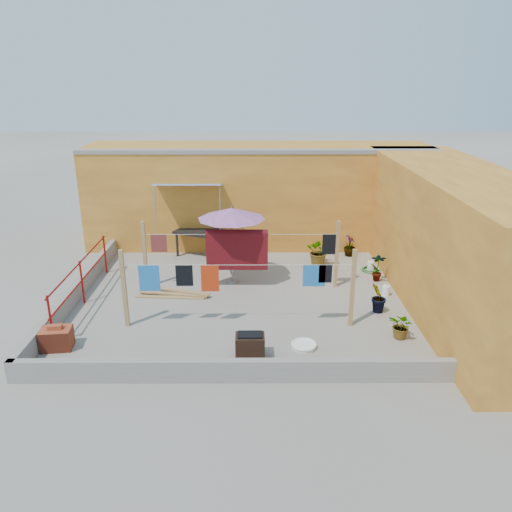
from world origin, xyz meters
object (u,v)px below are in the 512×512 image
at_px(water_jug_a, 386,291).
at_px(water_jug_b, 371,266).
at_px(white_basin, 304,345).
at_px(brick_stack, 57,338).
at_px(green_hose, 370,270).
at_px(patio_umbrella, 231,214).
at_px(plant_back_a, 319,251).
at_px(outdoor_table, 204,234).
at_px(brazier, 250,346).

distance_m(water_jug_a, water_jug_b, 1.74).
distance_m(white_basin, water_jug_b, 4.90).
distance_m(brick_stack, green_hose, 8.55).
distance_m(patio_umbrella, water_jug_b, 4.40).
xyz_separation_m(water_jug_a, plant_back_a, (-1.43, 2.24, 0.28)).
height_order(outdoor_table, green_hose, outdoor_table).
bearing_deg(brazier, water_jug_b, 53.68).
bearing_deg(brick_stack, green_hose, 30.21).
bearing_deg(brazier, plant_back_a, 68.81).
xyz_separation_m(brazier, water_jug_a, (3.44, 2.94, -0.12)).
bearing_deg(outdoor_table, water_jug_a, -31.50).
bearing_deg(water_jug_b, outdoor_table, 165.53).
xyz_separation_m(water_jug_b, green_hose, (-0.01, -0.02, -0.10)).
relative_size(brick_stack, brazier, 1.13).
bearing_deg(water_jug_b, green_hose, -117.60).
xyz_separation_m(brick_stack, water_jug_a, (7.40, 2.58, -0.09)).
bearing_deg(water_jug_b, plant_back_a, 160.87).
relative_size(brazier, green_hose, 1.13).
distance_m(brick_stack, water_jug_a, 7.84).
bearing_deg(brazier, white_basin, 18.51).
height_order(outdoor_table, brazier, outdoor_table).
distance_m(outdoor_table, white_basin, 6.18).
bearing_deg(water_jug_a, plant_back_a, 122.65).
bearing_deg(patio_umbrella, outdoor_table, 114.71).
bearing_deg(green_hose, water_jug_b, 62.40).
relative_size(outdoor_table, brick_stack, 2.93).
distance_m(patio_umbrella, water_jug_a, 4.42).
bearing_deg(brazier, green_hose, 53.65).
height_order(brazier, plant_back_a, plant_back_a).
bearing_deg(water_jug_a, brazier, -139.47).
relative_size(outdoor_table, brazier, 3.29).
bearing_deg(water_jug_a, white_basin, -132.22).
xyz_separation_m(brazier, green_hose, (3.43, 4.66, -0.22)).
relative_size(patio_umbrella, water_jug_a, 7.69).
height_order(water_jug_a, water_jug_b, water_jug_b).
bearing_deg(plant_back_a, green_hose, -19.91).
height_order(water_jug_b, plant_back_a, plant_back_a).
bearing_deg(green_hose, white_basin, -118.42).
bearing_deg(brick_stack, brazier, -5.18).
relative_size(brazier, white_basin, 1.09).
relative_size(outdoor_table, white_basin, 3.57).
height_order(outdoor_table, water_jug_b, outdoor_table).
bearing_deg(white_basin, green_hose, 61.58).
bearing_deg(brick_stack, water_jug_b, 30.28).
distance_m(white_basin, water_jug_a, 3.47).
height_order(outdoor_table, white_basin, outdoor_table).
height_order(water_jug_a, plant_back_a, plant_back_a).
distance_m(patio_umbrella, green_hose, 4.43).
xyz_separation_m(patio_umbrella, green_hose, (3.93, 0.81, -1.88)).
distance_m(brazier, water_jug_a, 4.53).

